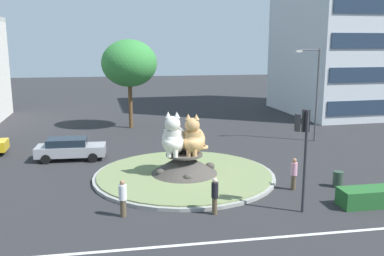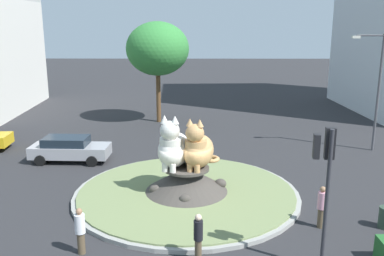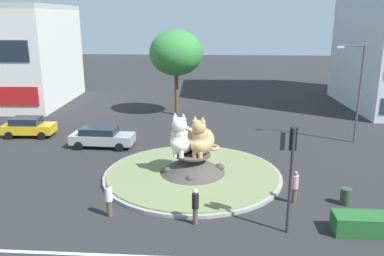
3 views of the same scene
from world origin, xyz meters
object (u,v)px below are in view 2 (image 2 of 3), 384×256
Objects in this scene: pedestrian_pink_shirt at (322,206)px; hatchback_near_shophouse at (69,149)px; cat_statue_calico at (198,149)px; pedestrian_white_shirt at (80,230)px; cat_statue_white at (174,148)px; traffic_light_mast at (326,168)px; streetlight_arm at (376,85)px; pedestrian_black_shirt at (198,236)px; broadleaf_tree_behind_island at (158,49)px.

hatchback_near_shophouse is (-12.80, 8.48, -0.15)m from pedestrian_pink_shirt.
pedestrian_white_shirt is at bearing -21.00° from cat_statue_calico.
pedestrian_pink_shirt is (6.20, -3.29, -1.48)m from cat_statue_white.
cat_statue_white reaches higher than pedestrian_white_shirt.
cat_statue_calico is 0.52× the size of traffic_light_mast.
streetlight_arm is 20.66m from pedestrian_white_shirt.
pedestrian_pink_shirt is at bearing -28.80° from pedestrian_black_shirt.
streetlight_arm is 13.08m from pedestrian_pink_shirt.
pedestrian_pink_shirt is 0.38× the size of hatchback_near_shophouse.
broadleaf_tree_behind_island is at bearing -168.51° from pedestrian_white_shirt.
pedestrian_black_shirt is at bearing 92.55° from traffic_light_mast.
broadleaf_tree_behind_island is 21.44m from pedestrian_pink_shirt.
hatchback_near_shophouse is at bearing -147.49° from pedestrian_white_shirt.
traffic_light_mast is 4.07m from pedestrian_pink_shirt.
cat_statue_white is 0.58× the size of hatchback_near_shophouse.
traffic_light_mast is 1.04× the size of hatchback_near_shophouse.
traffic_light_mast reaches higher than pedestrian_white_shirt.
streetlight_arm is 1.59× the size of hatchback_near_shophouse.
broadleaf_tree_behind_island is at bearing -150.63° from cat_statue_calico.
streetlight_arm reaches higher than cat_statue_white.
cat_statue_calico is 0.34× the size of streetlight_arm.
cat_statue_white is at bearing -82.56° from broadleaf_tree_behind_island.
hatchback_near_shophouse is at bearing 11.51° from pedestrian_pink_shirt.
pedestrian_white_shirt is 0.38× the size of hatchback_near_shophouse.
cat_statue_calico is at bearing 36.71° from streetlight_arm.
cat_statue_white is at bearing -75.60° from cat_statue_calico.
pedestrian_black_shirt is at bearing 52.44° from streetlight_arm.
hatchback_near_shophouse is (-6.60, 5.19, -1.63)m from cat_statue_white.
pedestrian_pink_shirt is (8.27, -19.10, -5.15)m from broadleaf_tree_behind_island.
broadleaf_tree_behind_island reaches higher than cat_statue_white.
pedestrian_black_shirt is at bearing 26.22° from cat_statue_white.
broadleaf_tree_behind_island is (-2.07, 15.81, 3.68)m from cat_statue_white.
hatchback_near_shophouse is at bearing -106.25° from cat_statue_calico.
broadleaf_tree_behind_island is 21.85m from pedestrian_white_shirt.
broadleaf_tree_behind_island is at bearing -157.35° from cat_statue_white.
broadleaf_tree_behind_island reaches higher than pedestrian_black_shirt.
pedestrian_black_shirt reaches higher than pedestrian_white_shirt.
traffic_light_mast is 8.88m from pedestrian_white_shirt.
pedestrian_white_shirt is at bearing -14.88° from cat_statue_white.
streetlight_arm is 4.18× the size of pedestrian_pink_shirt.
cat_statue_calico is (1.17, -0.07, -0.06)m from cat_statue_white.
cat_statue_white is 1.52× the size of pedestrian_black_shirt.
cat_statue_calico is at bearing 101.74° from cat_statue_white.
pedestrian_black_shirt is (-0.02, -5.80, -1.41)m from cat_statue_calico.
pedestrian_black_shirt is at bearing -81.58° from broadleaf_tree_behind_island.
cat_statue_white is 1.52× the size of pedestrian_pink_shirt.
streetlight_arm is at bearing -29.21° from broadleaf_tree_behind_island.
streetlight_arm is at bearing 144.08° from pedestrian_white_shirt.
streetlight_arm reaches higher than hatchback_near_shophouse.
streetlight_arm is (11.39, 7.70, 1.96)m from cat_statue_calico.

